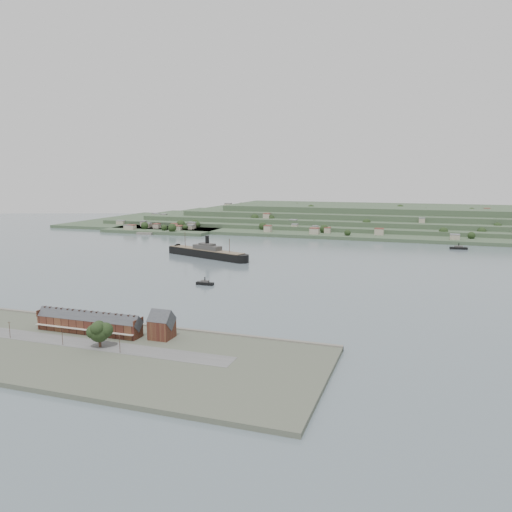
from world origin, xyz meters
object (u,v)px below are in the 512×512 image
(terrace_row, at_px, (89,323))
(fig_tree, at_px, (99,331))
(gabled_building, at_px, (162,325))
(tugboat, at_px, (205,283))
(steamship, at_px, (204,252))

(terrace_row, height_order, fig_tree, fig_tree)
(gabled_building, distance_m, tugboat, 122.69)
(terrace_row, relative_size, gabled_building, 3.95)
(tugboat, bearing_deg, fig_tree, -84.86)
(gabled_building, relative_size, fig_tree, 1.15)
(terrace_row, height_order, tugboat, terrace_row)
(gabled_building, xyz_separation_m, fig_tree, (-19.67, -20.19, 1.30))
(gabled_building, relative_size, steamship, 0.14)
(steamship, distance_m, tugboat, 122.03)
(steamship, xyz_separation_m, tugboat, (51.53, -110.58, -3.16))
(steamship, bearing_deg, fig_tree, -75.59)
(tugboat, bearing_deg, terrace_row, -92.52)
(gabled_building, xyz_separation_m, tugboat, (-32.11, 118.22, -6.77))
(fig_tree, bearing_deg, tugboat, 95.14)
(terrace_row, distance_m, fig_tree, 24.21)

